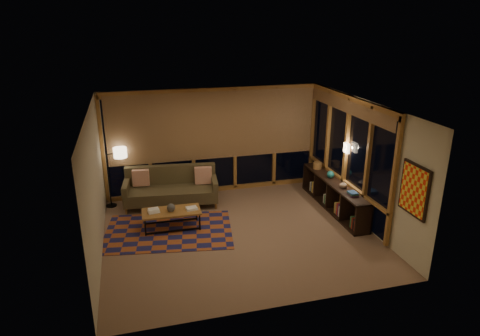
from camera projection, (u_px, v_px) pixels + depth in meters
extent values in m
cube|color=#886B56|center=(238.00, 233.00, 9.02)|extent=(5.50, 5.00, 0.01)
cube|color=silver|center=(238.00, 107.00, 8.12)|extent=(5.50, 5.00, 0.01)
cube|color=beige|center=(214.00, 141.00, 10.85)|extent=(5.50, 0.01, 2.70)
cube|color=beige|center=(281.00, 231.00, 6.29)|extent=(5.50, 0.01, 2.70)
cube|color=beige|center=(95.00, 187.00, 7.91)|extent=(0.01, 5.00, 2.70)
cube|color=beige|center=(361.00, 162.00, 9.24)|extent=(0.01, 5.00, 2.70)
cube|color=#A14F26|center=(169.00, 231.00, 9.11)|extent=(2.90, 2.17, 0.01)
sphere|color=black|center=(171.00, 208.00, 9.06)|extent=(0.20, 0.20, 0.18)
cylinder|color=#9B6D3D|center=(317.00, 166.00, 10.78)|extent=(0.27, 0.27, 0.16)
sphere|color=#196869|center=(331.00, 175.00, 10.15)|extent=(0.21, 0.21, 0.17)
imported|color=tan|center=(343.00, 184.00, 9.57)|extent=(0.21, 0.21, 0.17)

